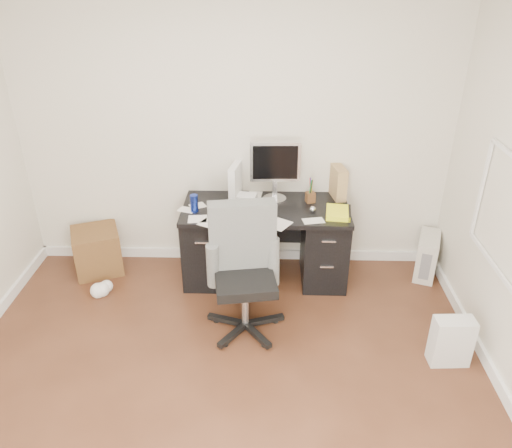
{
  "coord_description": "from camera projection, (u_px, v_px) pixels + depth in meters",
  "views": [
    {
      "loc": [
        0.33,
        -2.39,
        2.73
      ],
      "look_at": [
        0.23,
        1.2,
        0.82
      ],
      "focal_mm": 35.0,
      "sensor_mm": 36.0,
      "label": 1
    }
  ],
  "objects": [
    {
      "name": "white_binder",
      "position": [
        235.0,
        181.0,
        4.61
      ],
      "size": [
        0.18,
        0.3,
        0.32
      ],
      "primitive_type": "cube",
      "rotation": [
        0.0,
        0.0,
        -0.18
      ],
      "color": "white",
      "rests_on": "desk"
    },
    {
      "name": "pc_tower",
      "position": [
        427.0,
        256.0,
        4.8
      ],
      "size": [
        0.31,
        0.45,
        0.41
      ],
      "primitive_type": "cube",
      "rotation": [
        0.0,
        0.0,
        -0.34
      ],
      "color": "#B5B2A4",
      "rests_on": "ground"
    },
    {
      "name": "computer_mouse",
      "position": [
        313.0,
        209.0,
        4.4
      ],
      "size": [
        0.06,
        0.06,
        0.06
      ],
      "primitive_type": "sphere",
      "rotation": [
        0.0,
        0.0,
        0.08
      ],
      "color": "silver",
      "rests_on": "desk"
    },
    {
      "name": "paper_remote",
      "position": [
        273.0,
        221.0,
        4.23
      ],
      "size": [
        0.35,
        0.34,
        0.02
      ],
      "primitive_type": null,
      "rotation": [
        0.0,
        0.0,
        -0.57
      ],
      "color": "white",
      "rests_on": "desk"
    },
    {
      "name": "room_shell",
      "position": [
        213.0,
        187.0,
        2.65
      ],
      "size": [
        4.02,
        4.02,
        2.71
      ],
      "color": "beige",
      "rests_on": "ground"
    },
    {
      "name": "loose_papers",
      "position": [
        243.0,
        209.0,
        4.46
      ],
      "size": [
        1.1,
        0.6,
        0.0
      ],
      "primitive_type": null,
      "color": "white",
      "rests_on": "desk"
    },
    {
      "name": "wicker_basket",
      "position": [
        97.0,
        250.0,
        4.87
      ],
      "size": [
        0.56,
        0.56,
        0.43
      ],
      "primitive_type": "cube",
      "rotation": [
        0.0,
        0.0,
        0.38
      ],
      "color": "#4F3417",
      "rests_on": "ground"
    },
    {
      "name": "yellow_book",
      "position": [
        338.0,
        213.0,
        4.35
      ],
      "size": [
        0.24,
        0.29,
        0.05
      ],
      "primitive_type": "cube",
      "rotation": [
        0.0,
        0.0,
        -0.12
      ],
      "color": "#F9FF1B",
      "rests_on": "desk"
    },
    {
      "name": "travel_mug",
      "position": [
        194.0,
        203.0,
        4.39
      ],
      "size": [
        0.08,
        0.08,
        0.16
      ],
      "primitive_type": "cylinder",
      "rotation": [
        0.0,
        0.0,
        -0.14
      ],
      "color": "#162B9C",
      "rests_on": "desk"
    },
    {
      "name": "office_chair",
      "position": [
        245.0,
        274.0,
        3.92
      ],
      "size": [
        0.7,
        0.7,
        1.08
      ],
      "primitive_type": null,
      "rotation": [
        0.0,
        0.0,
        0.16
      ],
      "color": "#515451",
      "rests_on": "ground"
    },
    {
      "name": "pen_cup",
      "position": [
        311.0,
        191.0,
        4.54
      ],
      "size": [
        0.12,
        0.12,
        0.23
      ],
      "primitive_type": null,
      "rotation": [
        0.0,
        0.0,
        0.27
      ],
      "color": "#502916",
      "rests_on": "desk"
    },
    {
      "name": "desk",
      "position": [
        265.0,
        241.0,
        4.66
      ],
      "size": [
        1.5,
        0.7,
        0.75
      ],
      "color": "black",
      "rests_on": "ground"
    },
    {
      "name": "desk_printer",
      "position": [
        200.0,
        267.0,
        4.84
      ],
      "size": [
        0.36,
        0.33,
        0.17
      ],
      "primitive_type": "cube",
      "rotation": [
        0.0,
        0.0,
        0.37
      ],
      "color": "slate",
      "rests_on": "ground"
    },
    {
      "name": "ground",
      "position": [
        218.0,
        412.0,
        3.4
      ],
      "size": [
        4.0,
        4.0,
        0.0
      ],
      "primitive_type": "plane",
      "color": "#422315",
      "rests_on": "ground"
    },
    {
      "name": "shopping_bag",
      "position": [
        451.0,
        341.0,
        3.73
      ],
      "size": [
        0.31,
        0.23,
        0.4
      ],
      "primitive_type": "cube",
      "rotation": [
        0.0,
        0.0,
        0.05
      ],
      "color": "silver",
      "rests_on": "ground"
    },
    {
      "name": "keyboard",
      "position": [
        252.0,
        210.0,
        4.43
      ],
      "size": [
        0.42,
        0.16,
        0.02
      ],
      "primitive_type": "cube",
      "rotation": [
        0.0,
        0.0,
        -0.06
      ],
      "color": "black",
      "rests_on": "desk"
    },
    {
      "name": "magazine_file",
      "position": [
        338.0,
        182.0,
        4.62
      ],
      "size": [
        0.17,
        0.28,
        0.3
      ],
      "primitive_type": "cube",
      "rotation": [
        0.0,
        0.0,
        0.18
      ],
      "color": "#916C46",
      "rests_on": "desk"
    },
    {
      "name": "lcd_monitor",
      "position": [
        275.0,
        171.0,
        4.5
      ],
      "size": [
        0.46,
        0.27,
        0.57
      ],
      "primitive_type": null,
      "rotation": [
        0.0,
        0.0,
        0.03
      ],
      "color": "silver",
      "rests_on": "desk"
    }
  ]
}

